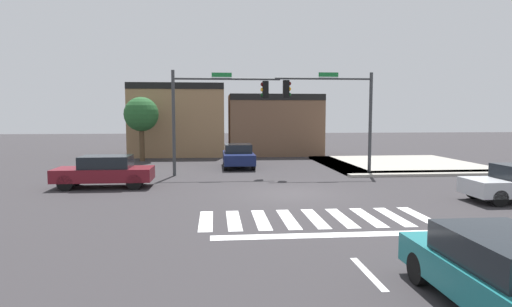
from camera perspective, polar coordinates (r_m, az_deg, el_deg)
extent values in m
plane|color=#302D30|center=(18.99, 4.59, -5.22)|extent=(120.00, 120.00, 0.00)
cube|color=silver|center=(14.31, -6.50, -8.65)|extent=(0.43, 2.74, 0.01)
cube|color=silver|center=(14.32, -2.90, -8.62)|extent=(0.43, 2.74, 0.01)
cube|color=silver|center=(14.38, 0.67, -8.55)|extent=(0.43, 2.74, 0.01)
cube|color=silver|center=(14.50, 4.20, -8.45)|extent=(0.43, 2.74, 0.01)
cube|color=silver|center=(14.67, 7.66, -8.32)|extent=(0.43, 2.74, 0.01)
cube|color=silver|center=(14.89, 11.02, -8.17)|extent=(0.43, 2.74, 0.01)
cube|color=silver|center=(15.16, 14.27, -7.99)|extent=(0.43, 2.74, 0.01)
cube|color=silver|center=(15.48, 17.40, -7.80)|extent=(0.43, 2.74, 0.01)
cube|color=silver|center=(15.84, 20.39, -7.59)|extent=(0.43, 2.74, 0.01)
cube|color=white|center=(12.79, 9.71, -10.36)|extent=(6.80, 0.50, 0.01)
cube|color=white|center=(10.06, 14.30, -14.79)|extent=(0.16, 2.00, 0.01)
cylinder|color=yellow|center=(11.69, 22.33, -12.19)|extent=(1.01, 1.01, 0.01)
cylinder|color=white|center=(11.58, 21.32, -12.28)|extent=(0.16, 0.16, 0.00)
cylinder|color=white|center=(11.79, 23.33, -12.05)|extent=(0.16, 0.16, 0.00)
cube|color=white|center=(11.68, 22.33, -12.17)|extent=(0.45, 0.04, 0.00)
cube|color=#9E998E|center=(26.79, 21.90, -2.38)|extent=(10.00, 1.60, 0.15)
cube|color=#9E998E|center=(29.70, 10.39, -1.39)|extent=(1.60, 10.00, 0.15)
cube|color=#9E998E|center=(31.10, 17.86, -1.26)|extent=(10.00, 10.00, 0.15)
cube|color=#93704C|center=(37.76, -9.97, 4.31)|extent=(7.49, 6.49, 5.83)
cube|color=black|center=(34.79, -10.44, 8.63)|extent=(7.49, 0.50, 0.50)
cube|color=brown|center=(37.27, 2.36, 3.74)|extent=(7.58, 5.06, 5.00)
cube|color=black|center=(34.98, 2.89, 7.33)|extent=(7.58, 0.50, 0.50)
cylinder|color=#383A3D|center=(24.57, -10.62, 3.85)|extent=(0.18, 0.18, 5.79)
cylinder|color=#383A3D|center=(24.55, -3.77, 9.62)|extent=(5.88, 0.12, 0.12)
cube|color=black|center=(24.66, 1.24, 8.27)|extent=(0.32, 0.32, 0.95)
sphere|color=#470A0A|center=(24.66, 0.84, 8.96)|extent=(0.22, 0.22, 0.22)
sphere|color=orange|center=(24.65, 0.84, 8.27)|extent=(0.22, 0.22, 0.22)
sphere|color=#0C3814|center=(24.63, 0.84, 7.59)|extent=(0.22, 0.22, 0.22)
cube|color=#197233|center=(24.56, -4.47, 10.13)|extent=(1.10, 0.03, 0.24)
cylinder|color=#383A3D|center=(25.43, 14.58, 3.71)|extent=(0.18, 0.18, 5.70)
cylinder|color=#383A3D|center=(24.71, 8.75, 9.56)|extent=(5.38, 0.12, 0.12)
cube|color=black|center=(24.25, 3.92, 8.33)|extent=(0.32, 0.32, 0.95)
sphere|color=#470A0A|center=(24.30, 4.32, 9.02)|extent=(0.22, 0.22, 0.22)
sphere|color=orange|center=(24.28, 4.32, 8.33)|extent=(0.22, 0.22, 0.22)
sphere|color=#0C3814|center=(24.27, 4.31, 7.63)|extent=(0.22, 0.22, 0.22)
cube|color=#197233|center=(24.79, 9.37, 10.05)|extent=(1.10, 0.03, 0.24)
cube|color=#196B70|center=(8.70, 29.89, -14.49)|extent=(1.82, 4.58, 0.59)
cube|color=black|center=(8.59, 29.80, -10.83)|extent=(1.60, 2.36, 0.53)
cylinder|color=black|center=(9.66, 20.32, -13.80)|extent=(0.22, 0.64, 0.64)
cylinder|color=black|center=(10.43, 28.45, -12.69)|extent=(0.22, 0.64, 0.64)
cube|color=maroon|center=(21.62, -19.07, -2.55)|extent=(4.42, 1.80, 0.60)
cube|color=black|center=(21.52, -18.84, -1.03)|extent=(2.24, 1.59, 0.56)
cylinder|color=black|center=(22.12, -14.78, -2.96)|extent=(0.71, 0.22, 0.71)
cylinder|color=black|center=(20.57, -15.50, -3.57)|extent=(0.71, 0.22, 0.71)
cylinder|color=black|center=(22.81, -22.26, -2.93)|extent=(0.71, 0.22, 0.71)
cylinder|color=black|center=(21.31, -23.49, -3.52)|extent=(0.71, 0.22, 0.71)
cube|color=#141E4C|center=(28.09, -2.30, -0.55)|extent=(1.90, 4.20, 0.64)
cube|color=black|center=(28.25, -2.33, 0.68)|extent=(1.67, 2.00, 0.54)
cylinder|color=black|center=(26.76, -0.34, -1.44)|extent=(0.22, 0.68, 0.68)
cylinder|color=black|center=(26.67, -3.94, -1.48)|extent=(0.22, 0.68, 0.68)
cylinder|color=black|center=(29.59, -0.82, -0.81)|extent=(0.22, 0.68, 0.68)
cylinder|color=black|center=(29.50, -4.08, -0.84)|extent=(0.22, 0.68, 0.68)
cylinder|color=black|center=(18.56, 28.98, -5.10)|extent=(0.63, 0.22, 0.63)
cylinder|color=black|center=(19.87, 26.38, -4.35)|extent=(0.63, 0.22, 0.63)
cylinder|color=#4C3823|center=(32.88, -14.56, 1.47)|extent=(0.36, 0.36, 2.80)
sphere|color=#235628|center=(32.82, -14.64, 4.96)|extent=(2.48, 2.48, 2.48)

